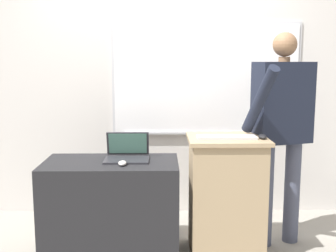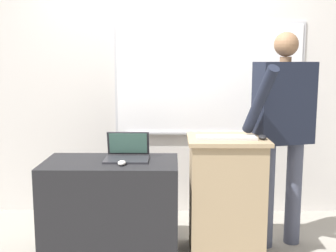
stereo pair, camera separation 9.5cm
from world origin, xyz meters
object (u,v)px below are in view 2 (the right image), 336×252
at_px(lectern_podium, 226,196).
at_px(person_presenter, 283,124).
at_px(laptop, 127,152).
at_px(side_desk, 112,208).
at_px(wireless_keyboard, 226,138).
at_px(computer_mouse_by_keyboard, 262,137).
at_px(computer_mouse_by_laptop, 122,163).

height_order(lectern_podium, person_presenter, person_presenter).
xyz_separation_m(person_presenter, laptop, (-1.25, -0.10, -0.21)).
bearing_deg(side_desk, laptop, 32.64).
bearing_deg(wireless_keyboard, computer_mouse_by_keyboard, -4.24).
height_order(side_desk, computer_mouse_by_laptop, computer_mouse_by_laptop).
xyz_separation_m(wireless_keyboard, computer_mouse_by_keyboard, (0.27, -0.02, 0.01)).
relative_size(lectern_podium, wireless_keyboard, 2.11).
distance_m(lectern_podium, side_desk, 0.91).
height_order(lectern_podium, laptop, laptop).
height_order(person_presenter, computer_mouse_by_keyboard, person_presenter).
xyz_separation_m(lectern_podium, wireless_keyboard, (-0.02, -0.07, 0.48)).
bearing_deg(side_desk, wireless_keyboard, -3.71).
xyz_separation_m(lectern_podium, laptop, (-0.78, 0.07, 0.33)).
height_order(wireless_keyboard, computer_mouse_by_keyboard, computer_mouse_by_keyboard).
bearing_deg(side_desk, computer_mouse_by_laptop, -50.31).
xyz_separation_m(laptop, wireless_keyboard, (0.76, -0.14, 0.15)).
bearing_deg(computer_mouse_by_laptop, computer_mouse_by_keyboard, 2.51).
distance_m(lectern_podium, person_presenter, 0.74).
distance_m(side_desk, person_presenter, 1.53).
height_order(side_desk, wireless_keyboard, wireless_keyboard).
distance_m(side_desk, computer_mouse_by_laptop, 0.43).
height_order(side_desk, computer_mouse_by_keyboard, computer_mouse_by_keyboard).
height_order(side_desk, person_presenter, person_presenter).
relative_size(lectern_podium, person_presenter, 0.54).
relative_size(person_presenter, computer_mouse_by_laptop, 17.50).
bearing_deg(lectern_podium, side_desk, -179.43).
relative_size(side_desk, computer_mouse_by_laptop, 10.42).
height_order(laptop, computer_mouse_by_keyboard, computer_mouse_by_keyboard).
bearing_deg(computer_mouse_by_laptop, lectern_podium, 9.41).
bearing_deg(computer_mouse_by_laptop, side_desk, 129.69).
bearing_deg(person_presenter, laptop, 168.50).
xyz_separation_m(computer_mouse_by_laptop, computer_mouse_by_keyboard, (1.05, 0.05, 0.19)).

